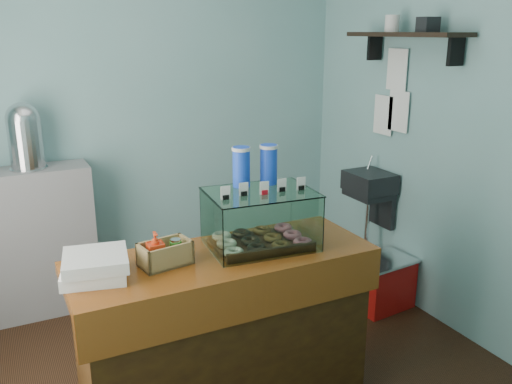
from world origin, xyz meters
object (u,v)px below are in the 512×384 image
display_case (259,213)px  counter (225,330)px  red_cooler (381,282)px  coffee_urn (25,134)px

display_case → counter: bearing=-160.1°
display_case → red_cooler: bearing=24.2°
display_case → coffee_urn: 1.85m
display_case → coffee_urn: (-1.04, 1.51, 0.27)m
counter → coffee_urn: 1.97m
coffee_urn → red_cooler: coffee_urn is taller
display_case → red_cooler: (1.26, 0.43, -0.88)m
counter → red_cooler: (1.50, 0.50, -0.26)m
counter → coffee_urn: coffee_urn is taller
counter → display_case: display_case is taller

